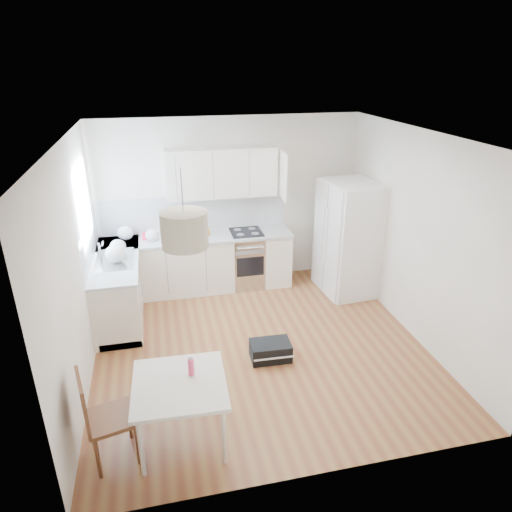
{
  "coord_description": "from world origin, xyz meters",
  "views": [
    {
      "loc": [
        -1.17,
        -4.92,
        3.48
      ],
      "look_at": [
        0.04,
        0.4,
        1.11
      ],
      "focal_mm": 32.0,
      "sensor_mm": 36.0,
      "label": 1
    }
  ],
  "objects_px": {
    "refrigerator": "(349,238)",
    "dining_chair": "(111,416)",
    "dining_table": "(180,389)",
    "gym_bag": "(270,351)"
  },
  "relations": [
    {
      "from": "refrigerator",
      "to": "gym_bag",
      "type": "height_order",
      "value": "refrigerator"
    },
    {
      "from": "refrigerator",
      "to": "dining_chair",
      "type": "relative_size",
      "value": 1.82
    },
    {
      "from": "dining_table",
      "to": "dining_chair",
      "type": "bearing_deg",
      "value": -170.57
    },
    {
      "from": "dining_table",
      "to": "refrigerator",
      "type": "bearing_deg",
      "value": 45.13
    },
    {
      "from": "refrigerator",
      "to": "gym_bag",
      "type": "xyz_separation_m",
      "value": [
        -1.66,
        -1.54,
        -0.78
      ]
    },
    {
      "from": "dining_chair",
      "to": "dining_table",
      "type": "bearing_deg",
      "value": -6.41
    },
    {
      "from": "refrigerator",
      "to": "dining_chair",
      "type": "distance_m",
      "value": 4.43
    },
    {
      "from": "refrigerator",
      "to": "dining_table",
      "type": "distance_m",
      "value": 3.88
    },
    {
      "from": "dining_chair",
      "to": "gym_bag",
      "type": "height_order",
      "value": "dining_chair"
    },
    {
      "from": "refrigerator",
      "to": "dining_table",
      "type": "height_order",
      "value": "refrigerator"
    }
  ]
}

